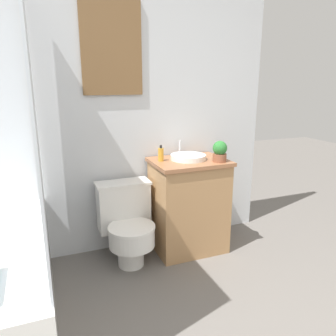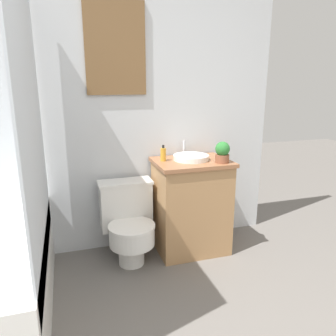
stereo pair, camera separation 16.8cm
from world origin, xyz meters
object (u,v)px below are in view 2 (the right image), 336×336
(toilet, at_px, (128,220))
(potted_plant, at_px, (222,152))
(sink, at_px, (191,157))
(soap_bottle, at_px, (163,154))

(toilet, height_order, potted_plant, potted_plant)
(toilet, distance_m, sink, 0.71)
(toilet, relative_size, potted_plant, 3.78)
(sink, height_order, soap_bottle, sink)
(sink, distance_m, soap_bottle, 0.23)
(sink, distance_m, potted_plant, 0.26)
(soap_bottle, bearing_deg, toilet, -170.16)
(toilet, xyz_separation_m, sink, (0.53, 0.02, 0.47))
(sink, bearing_deg, potted_plant, -38.99)
(toilet, bearing_deg, soap_bottle, 9.84)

